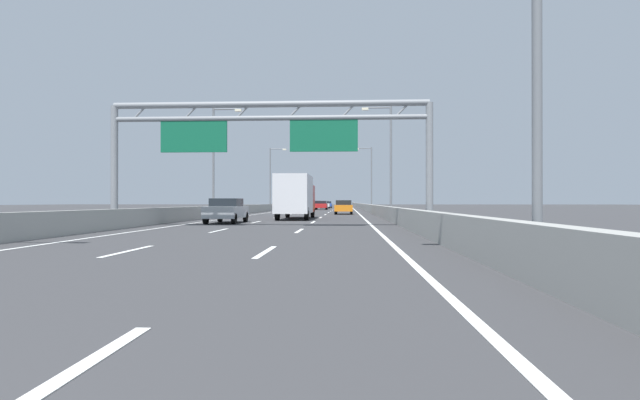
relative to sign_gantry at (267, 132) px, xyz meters
name	(u,v)px	position (x,y,z in m)	size (l,w,h in m)	color
ground_plane	(327,208)	(0.13, 75.67, -4.82)	(260.00, 260.00, 0.00)	#38383A
lane_dash_left_1	(129,251)	(-1.67, -11.83, -4.81)	(0.16, 3.00, 0.01)	white
lane_dash_left_2	(219,231)	(-1.67, -2.83, -4.81)	(0.16, 3.00, 0.01)	white
lane_dash_left_3	(256,222)	(-1.67, 6.17, -4.81)	(0.16, 3.00, 0.01)	white
lane_dash_left_4	(277,217)	(-1.67, 15.17, -4.81)	(0.16, 3.00, 0.01)	white
lane_dash_left_5	(290,215)	(-1.67, 24.17, -4.81)	(0.16, 3.00, 0.01)	white
lane_dash_left_6	(298,213)	(-1.67, 33.17, -4.81)	(0.16, 3.00, 0.01)	white
lane_dash_left_7	(305,211)	(-1.67, 42.17, -4.81)	(0.16, 3.00, 0.01)	white
lane_dash_left_8	(310,210)	(-1.67, 51.17, -4.81)	(0.16, 3.00, 0.01)	white
lane_dash_left_9	(314,209)	(-1.67, 60.17, -4.81)	(0.16, 3.00, 0.01)	white
lane_dash_left_10	(317,208)	(-1.67, 69.17, -4.81)	(0.16, 3.00, 0.01)	white
lane_dash_left_11	(319,208)	(-1.67, 78.17, -4.81)	(0.16, 3.00, 0.01)	white
lane_dash_left_12	(321,207)	(-1.67, 87.17, -4.81)	(0.16, 3.00, 0.01)	white
lane_dash_left_13	(323,207)	(-1.67, 96.17, -4.81)	(0.16, 3.00, 0.01)	white
lane_dash_left_14	(325,206)	(-1.67, 105.17, -4.81)	(0.16, 3.00, 0.01)	white
lane_dash_left_15	(326,206)	(-1.67, 114.17, -4.81)	(0.16, 3.00, 0.01)	white
lane_dash_left_16	(327,206)	(-1.67, 123.17, -4.81)	(0.16, 3.00, 0.01)	white
lane_dash_left_17	(328,206)	(-1.67, 132.17, -4.81)	(0.16, 3.00, 0.01)	white
lane_dash_right_0	(55,383)	(1.93, -20.83, -4.81)	(0.16, 3.00, 0.01)	white
lane_dash_right_1	(266,252)	(1.93, -11.83, -4.81)	(0.16, 3.00, 0.01)	white
lane_dash_right_2	(299,231)	(1.93, -2.83, -4.81)	(0.16, 3.00, 0.01)	white
lane_dash_right_3	(313,222)	(1.93, 6.17, -4.81)	(0.16, 3.00, 0.01)	white
lane_dash_right_4	(321,218)	(1.93, 15.17, -4.81)	(0.16, 3.00, 0.01)	white
lane_dash_right_5	(325,215)	(1.93, 24.17, -4.81)	(0.16, 3.00, 0.01)	white
lane_dash_right_6	(329,213)	(1.93, 33.17, -4.81)	(0.16, 3.00, 0.01)	white
lane_dash_right_7	(331,211)	(1.93, 42.17, -4.81)	(0.16, 3.00, 0.01)	white
lane_dash_right_8	(333,210)	(1.93, 51.17, -4.81)	(0.16, 3.00, 0.01)	white
lane_dash_right_9	(334,209)	(1.93, 60.17, -4.81)	(0.16, 3.00, 0.01)	white
lane_dash_right_10	(335,208)	(1.93, 69.17, -4.81)	(0.16, 3.00, 0.01)	white
lane_dash_right_11	(336,208)	(1.93, 78.17, -4.81)	(0.16, 3.00, 0.01)	white
lane_dash_right_12	(337,207)	(1.93, 87.17, -4.81)	(0.16, 3.00, 0.01)	white
lane_dash_right_13	(338,207)	(1.93, 96.17, -4.81)	(0.16, 3.00, 0.01)	white
lane_dash_right_14	(338,207)	(1.93, 105.17, -4.81)	(0.16, 3.00, 0.01)	white
lane_dash_right_15	(339,206)	(1.93, 114.17, -4.81)	(0.16, 3.00, 0.01)	white
lane_dash_right_16	(339,206)	(1.93, 123.17, -4.81)	(0.16, 3.00, 0.01)	white
lane_dash_right_17	(340,206)	(1.93, 132.17, -4.81)	(0.16, 3.00, 0.01)	white
edge_line_left	(296,209)	(-5.12, 63.67, -4.81)	(0.16, 176.00, 0.01)	white
edge_line_right	(354,209)	(5.38, 63.67, -4.81)	(0.16, 176.00, 0.01)	white
barrier_left	(299,205)	(-6.77, 85.67, -4.34)	(0.45, 220.00, 0.95)	#9E9E99
barrier_right	(359,205)	(7.03, 85.67, -4.34)	(0.45, 220.00, 0.95)	#9E9E99
sign_gantry	(267,132)	(0.00, 0.00, 0.00)	(16.32, 0.36, 6.36)	gray
streetlamp_left_mid	(216,155)	(-7.34, 17.47, 0.58)	(2.58, 0.28, 9.50)	slate
streetlamp_right_mid	(388,154)	(7.59, 17.47, 0.58)	(2.58, 0.28, 9.50)	slate
streetlamp_left_far	(272,175)	(-7.34, 49.16, 0.58)	(2.58, 0.28, 9.50)	slate
streetlamp_right_far	(370,175)	(7.59, 49.16, 0.58)	(2.58, 0.28, 9.50)	slate
yellow_car	(302,205)	(-3.23, 55.70, -4.10)	(1.79, 4.36, 1.39)	yellow
orange_car	(344,207)	(3.74, 26.15, -4.07)	(1.81, 4.65, 1.44)	orange
black_car	(318,204)	(-3.43, 103.12, -4.04)	(1.71, 4.46, 1.54)	black
red_car	(321,205)	(0.00, 54.00, -4.07)	(1.88, 4.35, 1.43)	red
silver_car	(227,210)	(-3.25, 4.87, -4.04)	(1.87, 4.28, 1.49)	#A8ADB2
white_car	(325,205)	(-0.05, 69.64, -4.09)	(1.73, 4.31, 1.42)	silver
blue_car	(327,204)	(0.12, 77.13, -4.10)	(1.77, 4.25, 1.38)	#2347AD
box_truck	(296,196)	(0.25, 11.64, -3.08)	(2.32, 8.21, 3.18)	#B21E19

